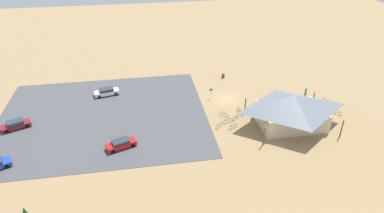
% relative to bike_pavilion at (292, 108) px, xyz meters
% --- Properties ---
extents(ground, '(160.00, 160.00, 0.00)m').
position_rel_bike_pavilion_xyz_m(ground, '(8.32, -10.55, -3.20)').
color(ground, '#9E7F56').
rests_on(ground, ground).
extents(parking_lot_asphalt, '(35.78, 29.64, 0.05)m').
position_rel_bike_pavilion_xyz_m(parking_lot_asphalt, '(31.14, -7.96, -3.17)').
color(parking_lot_asphalt, '#4C4C51').
rests_on(parking_lot_asphalt, ground).
extents(bike_pavilion, '(13.22, 9.87, 5.61)m').
position_rel_bike_pavilion_xyz_m(bike_pavilion, '(0.00, 0.00, 0.00)').
color(bike_pavilion, beige).
rests_on(bike_pavilion, ground).
extents(trash_bin, '(0.60, 0.60, 0.90)m').
position_rel_bike_pavilion_xyz_m(trash_bin, '(6.54, -19.78, -2.75)').
color(trash_bin, brown).
rests_on(trash_bin, ground).
extents(lot_sign, '(0.56, 0.08, 2.20)m').
position_rel_bike_pavilion_xyz_m(lot_sign, '(11.14, -11.17, -1.79)').
color(lot_sign, '#99999E').
rests_on(lot_sign, ground).
extents(bicycle_yellow_back_row, '(0.76, 1.61, 0.82)m').
position_rel_bike_pavilion_xyz_m(bicycle_yellow_back_row, '(-9.76, -1.68, -2.82)').
color(bicycle_yellow_back_row, black).
rests_on(bicycle_yellow_back_row, ground).
extents(bicycle_silver_front_row, '(1.37, 1.22, 0.89)m').
position_rel_bike_pavilion_xyz_m(bicycle_silver_front_row, '(12.00, -1.11, -2.80)').
color(bicycle_silver_front_row, black).
rests_on(bicycle_silver_front_row, ground).
extents(bicycle_white_near_sign, '(1.43, 1.02, 0.89)m').
position_rel_bike_pavilion_xyz_m(bicycle_white_near_sign, '(-8.49, -3.89, -2.81)').
color(bicycle_white_near_sign, black).
rests_on(bicycle_white_near_sign, ground).
extents(bicycle_orange_yard_left, '(1.44, 1.08, 0.84)m').
position_rel_bike_pavilion_xyz_m(bicycle_orange_yard_left, '(8.50, -3.09, -2.82)').
color(bicycle_orange_yard_left, black).
rests_on(bicycle_orange_yard_left, ground).
extents(bicycle_purple_lone_east, '(1.68, 0.80, 0.82)m').
position_rel_bike_pavilion_xyz_m(bicycle_purple_lone_east, '(9.69, -0.46, -2.81)').
color(bicycle_purple_lone_east, black).
rests_on(bicycle_purple_lone_east, ground).
extents(bicycle_blue_lone_west, '(1.78, 0.55, 0.88)m').
position_rel_bike_pavilion_xyz_m(bicycle_blue_lone_west, '(10.14, -2.31, -2.81)').
color(bicycle_blue_lone_west, black).
rests_on(bicycle_blue_lone_west, ground).
extents(bicycle_red_by_bin, '(0.48, 1.82, 0.82)m').
position_rel_bike_pavilion_xyz_m(bicycle_red_by_bin, '(7.26, -5.39, -2.81)').
color(bicycle_red_by_bin, black).
rests_on(bicycle_red_by_bin, ground).
extents(bicycle_green_mid_cluster, '(1.33, 1.25, 0.89)m').
position_rel_bike_pavilion_xyz_m(bicycle_green_mid_cluster, '(10.20, -4.52, -2.82)').
color(bicycle_green_mid_cluster, black).
rests_on(bicycle_green_mid_cluster, ground).
extents(bicycle_teal_yard_right, '(0.59, 1.68, 0.85)m').
position_rel_bike_pavilion_xyz_m(bicycle_teal_yard_right, '(-7.32, -6.20, -2.80)').
color(bicycle_teal_yard_right, black).
rests_on(bicycle_teal_yard_right, ground).
extents(bicycle_black_edge_north, '(1.05, 1.46, 0.89)m').
position_rel_bike_pavilion_xyz_m(bicycle_black_edge_north, '(-9.79, -6.11, -2.81)').
color(bicycle_black_edge_north, black).
rests_on(bicycle_black_edge_north, ground).
extents(car_white_front_row, '(4.94, 2.77, 1.41)m').
position_rel_bike_pavilion_xyz_m(car_white_front_row, '(30.85, -15.84, -2.44)').
color(car_white_front_row, white).
rests_on(car_white_front_row, parking_lot_asphalt).
extents(car_red_second_row, '(4.79, 3.16, 1.33)m').
position_rel_bike_pavilion_xyz_m(car_red_second_row, '(27.89, 1.75, -2.48)').
color(car_red_second_row, red).
rests_on(car_red_second_row, parking_lot_asphalt).
extents(car_maroon_far_end, '(4.86, 3.44, 1.40)m').
position_rel_bike_pavilion_xyz_m(car_maroon_far_end, '(45.08, -6.53, -2.46)').
color(car_maroon_far_end, maroon).
rests_on(car_maroon_far_end, parking_lot_asphalt).
extents(visitor_at_bikes, '(0.36, 0.39, 1.77)m').
position_rel_bike_pavilion_xyz_m(visitor_at_bikes, '(-7.20, -9.14, -2.27)').
color(visitor_at_bikes, '#2D3347').
rests_on(visitor_at_bikes, ground).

